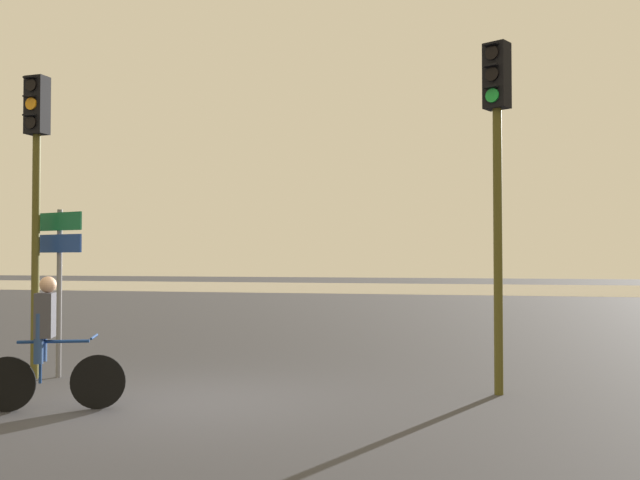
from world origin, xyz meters
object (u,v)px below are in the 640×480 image
object	(u,v)px
traffic_light_near_left	(36,169)
direction_sign_post	(58,261)
cyclist	(48,342)
traffic_light_near_right	(497,151)

from	to	relation	value
traffic_light_near_left	direction_sign_post	size ratio (longest dim) A/B	1.79
traffic_light_near_left	cyclist	world-z (taller)	traffic_light_near_left
cyclist	direction_sign_post	bearing A→B (deg)	-171.00
traffic_light_near_right	traffic_light_near_left	bearing A→B (deg)	30.73
direction_sign_post	cyclist	xyz separation A→B (m)	(1.32, -2.14, -0.97)
traffic_light_near_left	traffic_light_near_right	distance (m)	6.92
traffic_light_near_left	traffic_light_near_right	xyz separation A→B (m)	(6.91, 0.35, 0.08)
traffic_light_near_right	direction_sign_post	size ratio (longest dim) A/B	1.84
traffic_light_near_right	cyclist	world-z (taller)	traffic_light_near_right
direction_sign_post	traffic_light_near_left	bearing A→B (deg)	46.32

